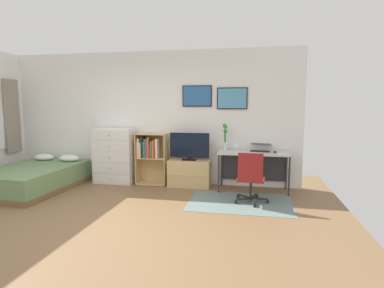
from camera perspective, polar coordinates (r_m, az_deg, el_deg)
ground_plane at (r=4.66m, az=-17.24°, el=-13.52°), size 7.20×7.20×0.00m
wall_back_with_posters at (r=6.60m, az=-7.45°, el=4.80°), size 6.12×0.09×2.70m
area_rug at (r=5.37m, az=8.78°, el=-10.45°), size 1.70×1.20×0.01m
bed at (r=6.79m, az=-26.91°, el=-5.50°), size 1.43×2.03×0.56m
dresser at (r=6.69m, az=-13.91°, el=-2.11°), size 0.81×0.46×1.13m
bookshelf at (r=6.45m, az=-7.63°, el=-1.74°), size 0.63×0.30×1.04m
tv_stand at (r=6.26m, az=-0.43°, el=-5.32°), size 0.83×0.41×0.53m
television at (r=6.15m, az=-0.48°, el=-0.49°), size 0.78×0.16×0.54m
desk at (r=6.07m, az=11.14°, el=-2.63°), size 1.31×0.57×0.74m
office_chair at (r=5.23m, az=10.62°, el=-5.82°), size 0.57×0.58×0.86m
laptop at (r=6.08m, az=12.38°, el=-0.70°), size 0.44×0.46×0.17m
computer_mouse at (r=5.97m, az=14.88°, el=-1.41°), size 0.06×0.10×0.03m
bamboo_vase at (r=6.11m, az=6.05°, el=1.23°), size 0.10×0.10×0.51m
wine_glass at (r=5.91m, az=7.94°, el=-0.16°), size 0.07×0.07×0.18m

